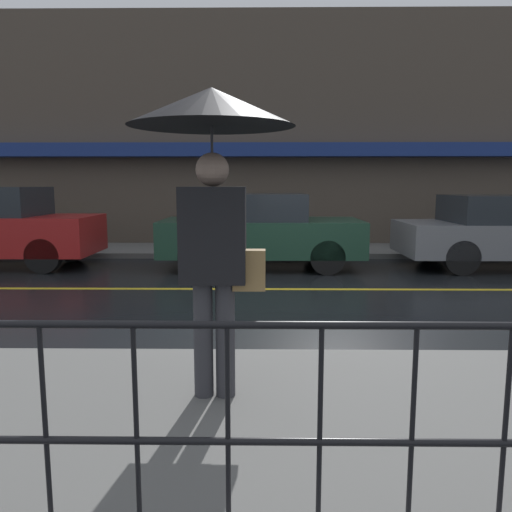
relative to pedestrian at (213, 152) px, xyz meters
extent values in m
plane|color=black|center=(1.03, 4.44, -1.94)|extent=(80.00, 80.00, 0.00)
cube|color=#60605E|center=(1.03, -0.34, -1.88)|extent=(28.00, 2.82, 0.12)
cube|color=#60605E|center=(1.03, 8.88, -1.88)|extent=(28.00, 2.14, 0.12)
cube|color=gold|center=(1.03, 4.44, -1.94)|extent=(25.20, 0.12, 0.01)
cube|color=#4C4238|center=(1.03, 10.10, 1.16)|extent=(28.00, 0.30, 6.21)
cube|color=navy|center=(1.03, 9.67, 0.66)|extent=(16.80, 0.55, 0.35)
cylinder|color=black|center=(1.03, -1.50, -0.84)|extent=(12.00, 0.04, 0.04)
cylinder|color=black|center=(1.03, -1.50, -1.38)|extent=(12.00, 0.04, 0.04)
cylinder|color=black|center=(-0.63, -1.50, -1.33)|extent=(0.02, 0.02, 0.99)
cylinder|color=black|center=(-0.21, -1.50, -1.33)|extent=(0.02, 0.02, 0.99)
cylinder|color=black|center=(0.20, -1.50, -1.33)|extent=(0.02, 0.02, 0.99)
cylinder|color=black|center=(0.62, -1.50, -1.33)|extent=(0.02, 0.02, 0.99)
cylinder|color=black|center=(1.03, -1.50, -1.33)|extent=(0.02, 0.02, 0.99)
cylinder|color=black|center=(1.44, -1.50, -1.33)|extent=(0.02, 0.02, 0.99)
cylinder|color=#333338|center=(-0.09, 0.00, -1.38)|extent=(0.15, 0.15, 0.88)
cylinder|color=#333338|center=(0.08, 0.00, -1.38)|extent=(0.15, 0.15, 0.88)
cube|color=black|center=(0.00, 0.00, -0.59)|extent=(0.48, 0.29, 0.70)
sphere|color=gray|center=(0.00, 0.00, -0.13)|extent=(0.24, 0.24, 0.24)
cylinder|color=#262628|center=(0.00, 0.00, -0.21)|extent=(0.02, 0.02, 0.77)
cone|color=black|center=(0.00, 0.00, 0.31)|extent=(1.19, 1.19, 0.27)
cube|color=#9E7A47|center=(0.26, 0.00, -0.85)|extent=(0.24, 0.12, 0.30)
cylinder|color=black|center=(-3.88, 7.36, -1.60)|extent=(0.68, 0.22, 0.68)
cylinder|color=black|center=(-3.88, 5.87, -1.60)|extent=(0.68, 0.22, 0.68)
cube|color=#193828|center=(0.33, 6.62, -1.31)|extent=(4.06, 1.88, 0.71)
cube|color=#1E2328|center=(0.17, 6.62, -0.69)|extent=(2.11, 1.73, 0.53)
cylinder|color=black|center=(1.59, 7.45, -1.61)|extent=(0.67, 0.22, 0.67)
cylinder|color=black|center=(1.59, 5.79, -1.61)|extent=(0.67, 0.22, 0.67)
cylinder|color=black|center=(-0.92, 7.45, -1.61)|extent=(0.67, 0.22, 0.67)
cylinder|color=black|center=(-0.92, 5.79, -1.61)|extent=(0.67, 0.22, 0.67)
cube|color=#1E2328|center=(5.43, 6.62, -0.73)|extent=(2.49, 1.74, 0.55)
cylinder|color=black|center=(4.14, 7.45, -1.61)|extent=(0.67, 0.22, 0.67)
cylinder|color=black|center=(4.14, 5.78, -1.61)|extent=(0.67, 0.22, 0.67)
camera|label=1|loc=(0.36, -3.61, -0.23)|focal=35.00mm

